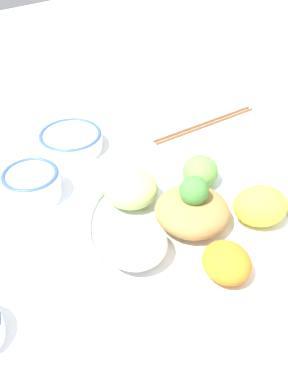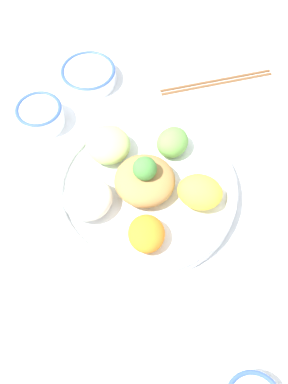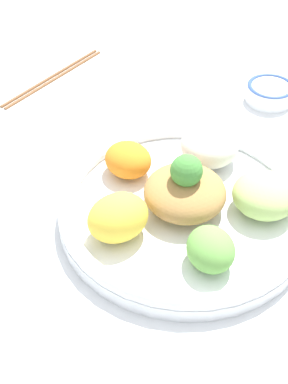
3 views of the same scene
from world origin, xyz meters
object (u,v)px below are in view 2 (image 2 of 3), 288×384
Objects in this scene: salad_platter at (141,186)px; sauce_bowl_red at (89,75)px; rice_bowl_plain at (40,115)px; chopsticks_pair_far at (217,81)px.

salad_platter is 0.31m from sauce_bowl_red.
salad_platter reaches higher than sauce_bowl_red.
sauce_bowl_red is 0.15m from rice_bowl_plain.
chopsticks_pair_far is at bearing -89.71° from rice_bowl_plain.
chopsticks_pair_far is (0.22, -0.24, -0.02)m from salad_platter.
rice_bowl_plain reaches higher than sauce_bowl_red.
salad_platter reaches higher than rice_bowl_plain.
chopsticks_pair_far is (0.00, -0.38, -0.02)m from rice_bowl_plain.
sauce_bowl_red is 0.47× the size of chopsticks_pair_far.
salad_platter is at bearing -134.16° from chopsticks_pair_far.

